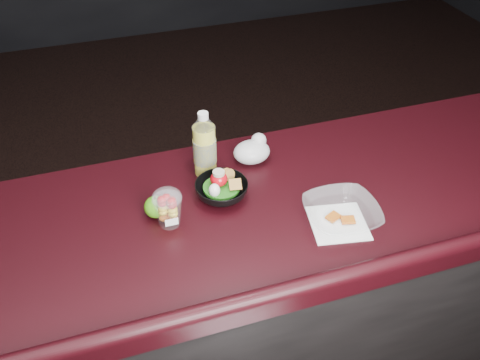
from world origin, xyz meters
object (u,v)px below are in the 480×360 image
green_apple (156,207)px  snack_bowl (221,189)px  fruit_cup (168,207)px  takeout_bowl (342,214)px  lemonade_bottle (205,149)px

green_apple → snack_bowl: bearing=6.2°
fruit_cup → green_apple: fruit_cup is taller
fruit_cup → takeout_bowl: bearing=-16.8°
lemonade_bottle → green_apple: 0.25m
snack_bowl → takeout_bowl: snack_bowl is taller
snack_bowl → green_apple: bearing=-173.8°
lemonade_bottle → snack_bowl: lemonade_bottle is taller
fruit_cup → takeout_bowl: fruit_cup is taller
snack_bowl → takeout_bowl: (0.30, -0.21, -0.00)m
snack_bowl → lemonade_bottle: bearing=95.8°
green_apple → lemonade_bottle: bearing=38.9°
green_apple → takeout_bowl: bearing=-20.6°
snack_bowl → takeout_bowl: 0.37m
lemonade_bottle → takeout_bowl: lemonade_bottle is taller
snack_bowl → takeout_bowl: bearing=-35.2°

